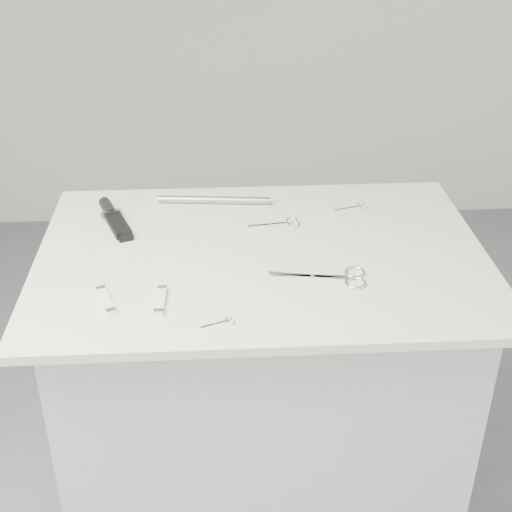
{
  "coord_description": "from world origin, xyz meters",
  "views": [
    {
      "loc": [
        -0.1,
        -1.38,
        1.71
      ],
      "look_at": [
        -0.01,
        -0.02,
        0.92
      ],
      "focal_mm": 50.0,
      "sensor_mm": 36.0,
      "label": 1
    }
  ],
  "objects": [
    {
      "name": "embroidery_scissors_b",
      "position": [
        0.25,
        0.21,
        0.92
      ],
      "size": [
        0.09,
        0.05,
        0.0
      ],
      "rotation": [
        0.0,
        0.0,
        0.3
      ],
      "color": "silver",
      "rests_on": "display_board"
    },
    {
      "name": "embroidery_scissors_a",
      "position": [
        0.06,
        0.13,
        0.92
      ],
      "size": [
        0.12,
        0.05,
        0.0
      ],
      "rotation": [
        0.0,
        0.0,
        0.14
      ],
      "color": "silver",
      "rests_on": "display_board"
    },
    {
      "name": "tiny_scissors",
      "position": [
        -0.09,
        -0.27,
        0.92
      ],
      "size": [
        0.07,
        0.04,
        0.0
      ],
      "rotation": [
        0.0,
        0.0,
        0.36
      ],
      "color": "silver",
      "rests_on": "display_board"
    },
    {
      "name": "pocket_knife_b",
      "position": [
        -0.21,
        -0.19,
        0.93
      ],
      "size": [
        0.02,
        0.1,
        0.01
      ],
      "rotation": [
        0.0,
        0.0,
        1.53
      ],
      "color": "beige",
      "rests_on": "display_board"
    },
    {
      "name": "display_board",
      "position": [
        0.0,
        0.0,
        0.91
      ],
      "size": [
        1.0,
        0.7,
        0.02
      ],
      "primitive_type": "cube",
      "color": "beige",
      "rests_on": "plinth"
    },
    {
      "name": "plinth",
      "position": [
        0.0,
        0.0,
        0.45
      ],
      "size": [
        0.9,
        0.6,
        0.9
      ],
      "primitive_type": "cube",
      "color": "#B3B3B0",
      "rests_on": "ground"
    },
    {
      "name": "metal_rail",
      "position": [
        -0.1,
        0.25,
        0.93
      ],
      "size": [
        0.28,
        0.05,
        0.02
      ],
      "primitive_type": "cylinder",
      "rotation": [
        0.0,
        1.57,
        -0.1
      ],
      "color": "gray",
      "rests_on": "display_board"
    },
    {
      "name": "large_shears",
      "position": [
        0.16,
        -0.12,
        0.92
      ],
      "size": [
        0.2,
        0.09,
        0.01
      ],
      "rotation": [
        0.0,
        0.0,
        -0.15
      ],
      "color": "silver",
      "rests_on": "display_board"
    },
    {
      "name": "sheathed_knife",
      "position": [
        -0.35,
        0.18,
        0.93
      ],
      "size": [
        0.1,
        0.2,
        0.03
      ],
      "rotation": [
        0.0,
        0.0,
        1.93
      ],
      "color": "black",
      "rests_on": "display_board"
    },
    {
      "name": "pocket_knife_a",
      "position": [
        -0.32,
        -0.18,
        0.93
      ],
      "size": [
        0.05,
        0.1,
        0.01
      ],
      "rotation": [
        0.0,
        0.0,
        1.91
      ],
      "color": "beige",
      "rests_on": "display_board"
    }
  ]
}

